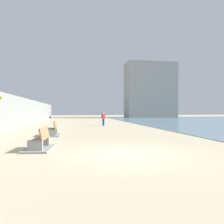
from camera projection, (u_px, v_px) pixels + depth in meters
name	position (u px, v px, depth m)	size (l,w,h in m)	color
ground_plane	(90.00, 125.00, 26.90)	(120.00, 120.00, 0.00)	#C6B793
seawall	(22.00, 112.00, 25.62)	(0.80, 64.00, 3.07)	gray
bench_near	(40.00, 144.00, 10.23)	(1.29, 2.19, 0.98)	gray
bench_far	(52.00, 132.00, 15.93)	(1.10, 2.10, 0.98)	gray
person_walking	(103.00, 118.00, 26.49)	(0.48, 0.31, 1.56)	navy
harbor_building	(150.00, 90.00, 57.31)	(12.00, 6.00, 13.34)	gray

